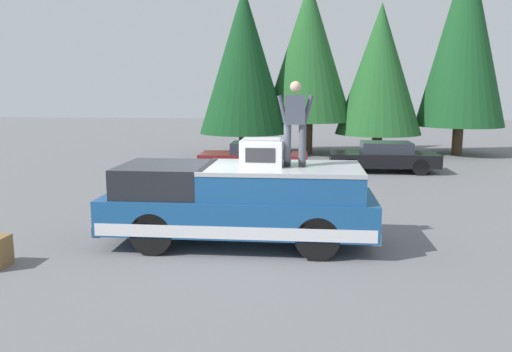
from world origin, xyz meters
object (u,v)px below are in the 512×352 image
at_px(person_on_truck_bed, 295,121).
at_px(parked_car_black, 384,157).
at_px(pickup_truck, 240,203).
at_px(parked_car_maroon, 254,157).
at_px(compressor_unit, 262,152).

distance_m(person_on_truck_bed, parked_car_black, 10.51).
bearing_deg(parked_car_black, pickup_truck, 156.05).
bearing_deg(pickup_truck, parked_car_maroon, 3.85).
bearing_deg(pickup_truck, compressor_unit, -94.78).
relative_size(pickup_truck, parked_car_black, 1.35).
xyz_separation_m(pickup_truck, parked_car_maroon, (9.17, 0.62, -0.29)).
bearing_deg(person_on_truck_bed, compressor_unit, 93.38).
height_order(compressor_unit, person_on_truck_bed, person_on_truck_bed).
bearing_deg(person_on_truck_bed, parked_car_black, -18.24).
bearing_deg(pickup_truck, person_on_truck_bed, -89.97).
bearing_deg(person_on_truck_bed, parked_car_maroon, 10.75).
xyz_separation_m(compressor_unit, person_on_truck_bed, (0.04, -0.66, 0.62)).
height_order(pickup_truck, parked_car_maroon, pickup_truck).
distance_m(pickup_truck, parked_car_maroon, 9.20).
relative_size(person_on_truck_bed, parked_car_maroon, 0.41).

